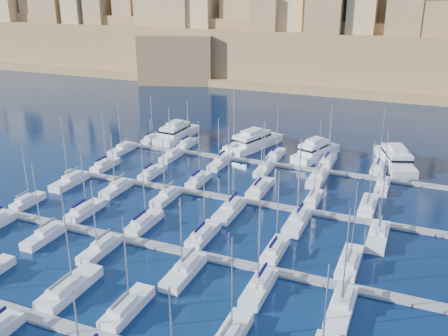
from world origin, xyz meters
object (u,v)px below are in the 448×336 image
at_px(sailboat_2, 70,288).
at_px(motor_yacht_c, 315,151).
at_px(motor_yacht_a, 176,133).
at_px(motor_yacht_b, 253,141).
at_px(motor_yacht_d, 395,159).

xyz_separation_m(sailboat_2, motor_yacht_c, (18.40, 68.57, 0.95)).
height_order(sailboat_2, motor_yacht_a, sailboat_2).
distance_m(motor_yacht_b, motor_yacht_c, 16.59).
bearing_deg(sailboat_2, motor_yacht_b, 88.46).
bearing_deg(motor_yacht_d, motor_yacht_b, -179.90).
bearing_deg(motor_yacht_a, motor_yacht_d, 0.75).
relative_size(sailboat_2, motor_yacht_a, 0.93).
bearing_deg(motor_yacht_a, motor_yacht_b, 1.78).
xyz_separation_m(sailboat_2, motor_yacht_d, (36.82, 70.19, 0.95)).
xyz_separation_m(motor_yacht_a, motor_yacht_c, (38.37, -0.88, -0.00)).
xyz_separation_m(motor_yacht_c, motor_yacht_d, (18.43, 1.62, 0.00)).
relative_size(motor_yacht_c, motor_yacht_d, 0.82).
distance_m(sailboat_2, motor_yacht_d, 79.27).
bearing_deg(motor_yacht_d, motor_yacht_c, -174.98).
xyz_separation_m(motor_yacht_a, motor_yacht_d, (56.79, 0.74, -0.00)).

